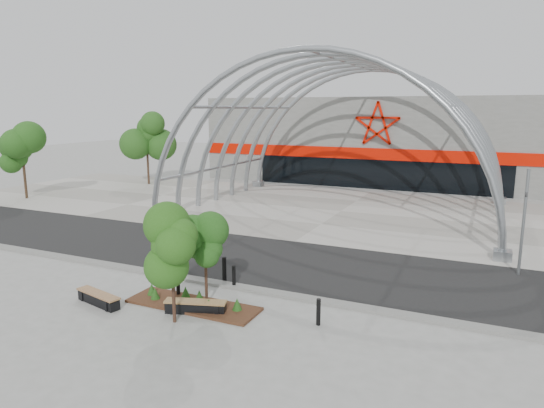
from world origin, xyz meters
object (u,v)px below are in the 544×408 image
Objects in this scene: signal_pole at (524,220)px; street_tree_0 at (172,248)px; street_tree_1 at (205,244)px; bench_0 at (98,299)px; bench_1 at (196,307)px; bollard_2 at (178,285)px.

street_tree_0 is (-10.61, -9.98, 0.18)m from signal_pole.
signal_pole is 1.44× the size of street_tree_1.
signal_pole is at bearing 38.61° from street_tree_1.
signal_pole reaches higher than street_tree_0.
street_tree_1 reaches higher than bench_0.
bench_0 is (-3.39, 0.09, -2.35)m from street_tree_0.
street_tree_0 is 1.62× the size of bench_1.
bollard_2 is (-1.40, 0.24, -1.81)m from street_tree_1.
street_tree_0 reaches higher than bench_0.
street_tree_0 is at bearing -105.08° from bench_1.
bench_0 is at bearing -167.37° from bench_1.
street_tree_0 is 3.09m from bollard_2.
bench_0 is at bearing -144.73° from signal_pole.
street_tree_0 is 3.95× the size of bollard_2.
bench_0 is (-3.59, -1.59, -2.05)m from street_tree_1.
street_tree_1 is (0.20, 1.68, -0.30)m from street_tree_0.
street_tree_0 is at bearing -58.00° from bollard_2.
signal_pole is 14.43m from bollard_2.
bench_0 is 2.38× the size of bollard_2.
bollard_2 reaches higher than bench_1.
signal_pole reaches higher than bench_0.
street_tree_1 is at bearing 23.87° from bench_0.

